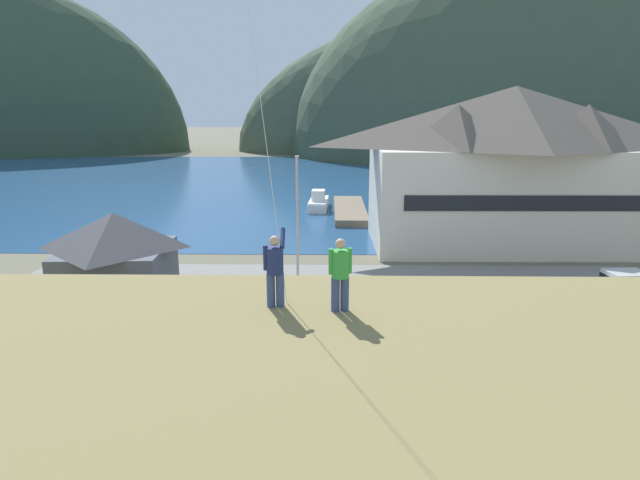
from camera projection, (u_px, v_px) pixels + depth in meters
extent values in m
plane|color=#66604C|center=(337.00, 366.00, 23.13)|extent=(600.00, 600.00, 0.00)
cube|color=gray|center=(336.00, 320.00, 27.98)|extent=(40.00, 20.00, 0.10)
cube|color=navy|center=(331.00, 181.00, 81.42)|extent=(360.00, 84.00, 0.03)
ellipsoid|color=#42513D|center=(465.00, 151.00, 139.78)|extent=(116.74, 44.02, 66.87)
ellipsoid|color=#3D4C38|center=(517.00, 154.00, 129.29)|extent=(107.91, 74.60, 89.76)
cube|color=beige|center=(508.00, 197.00, 42.73)|extent=(21.18, 10.40, 7.75)
cube|color=black|center=(533.00, 203.00, 37.66)|extent=(17.90, 0.28, 1.10)
pyramid|color=#60564C|center=(515.00, 117.00, 41.27)|extent=(22.45, 11.43, 4.58)
pyramid|color=#60564C|center=(457.00, 127.00, 39.72)|extent=(5.65, 5.65, 3.20)
pyramid|color=#60564C|center=(587.00, 127.00, 39.67)|extent=(5.65, 5.65, 3.20)
cube|color=#474C56|center=(119.00, 280.00, 28.83)|extent=(5.48, 5.59, 3.59)
pyramid|color=#47474C|center=(114.00, 230.00, 28.18)|extent=(5.92, 6.14, 1.86)
cube|color=black|center=(102.00, 308.00, 26.34)|extent=(1.10, 0.12, 2.51)
cube|color=#70604C|center=(350.00, 210.00, 56.61)|extent=(3.20, 14.29, 0.70)
cube|color=silver|center=(319.00, 205.00, 58.96)|extent=(2.26, 6.17, 0.90)
cube|color=white|center=(319.00, 200.00, 58.84)|extent=(2.19, 5.98, 0.16)
cube|color=silver|center=(318.00, 195.00, 58.24)|extent=(1.45, 1.89, 1.10)
cube|color=#23564C|center=(384.00, 215.00, 53.47)|extent=(2.40, 6.03, 0.90)
cube|color=#33665B|center=(384.00, 210.00, 53.34)|extent=(2.33, 5.85, 0.16)
cube|color=silver|center=(385.00, 204.00, 52.77)|extent=(1.47, 1.88, 1.10)
cube|color=silver|center=(625.00, 352.00, 22.61)|extent=(4.33, 2.14, 0.80)
cube|color=beige|center=(624.00, 335.00, 22.44)|extent=(2.22, 1.77, 0.70)
cube|color=black|center=(623.00, 335.00, 22.45)|extent=(2.27, 1.80, 0.32)
cylinder|color=black|center=(598.00, 369.00, 21.94)|extent=(0.66, 0.27, 0.64)
cylinder|color=black|center=(582.00, 350.00, 23.72)|extent=(0.66, 0.27, 0.64)
cube|color=#9EA3A8|center=(96.00, 343.00, 23.47)|extent=(4.31, 2.09, 0.80)
cube|color=gray|center=(97.00, 326.00, 23.28)|extent=(2.21, 1.74, 0.70)
cube|color=black|center=(98.00, 327.00, 23.29)|extent=(2.25, 1.78, 0.32)
cylinder|color=black|center=(78.00, 341.00, 24.57)|extent=(0.65, 0.26, 0.64)
cylinder|color=black|center=(55.00, 359.00, 22.79)|extent=(0.65, 0.26, 0.64)
cylinder|color=black|center=(136.00, 343.00, 24.34)|extent=(0.65, 0.26, 0.64)
cylinder|color=black|center=(118.00, 362.00, 22.57)|extent=(0.65, 0.26, 0.64)
cylinder|color=black|center=(19.00, 353.00, 23.42)|extent=(0.64, 0.23, 0.64)
cylinder|color=black|center=(40.00, 335.00, 25.21)|extent=(0.64, 0.23, 0.64)
cube|color=#9EA3A8|center=(533.00, 303.00, 28.23)|extent=(4.34, 2.15, 0.80)
cube|color=gray|center=(537.00, 289.00, 28.04)|extent=(2.23, 1.77, 0.70)
cube|color=black|center=(537.00, 290.00, 28.05)|extent=(2.27, 1.81, 0.32)
cylinder|color=black|center=(501.00, 303.00, 29.35)|extent=(0.66, 0.27, 0.64)
cylinder|color=black|center=(509.00, 316.00, 27.57)|extent=(0.66, 0.27, 0.64)
cylinder|color=black|center=(554.00, 305.00, 29.08)|extent=(0.66, 0.27, 0.64)
cylinder|color=black|center=(565.00, 318.00, 27.30)|extent=(0.66, 0.27, 0.64)
cube|color=silver|center=(343.00, 300.00, 28.67)|extent=(4.30, 2.04, 0.80)
cube|color=beige|center=(340.00, 286.00, 28.50)|extent=(2.19, 1.72, 0.70)
cube|color=black|center=(340.00, 287.00, 28.51)|extent=(2.23, 1.76, 0.32)
cylinder|color=black|center=(368.00, 314.00, 27.78)|extent=(0.65, 0.26, 0.64)
cylinder|color=black|center=(368.00, 302.00, 29.56)|extent=(0.65, 0.26, 0.64)
cylinder|color=black|center=(315.00, 313.00, 27.98)|extent=(0.65, 0.26, 0.64)
cylinder|color=black|center=(318.00, 301.00, 29.76)|extent=(0.65, 0.26, 0.64)
cube|color=silver|center=(627.00, 291.00, 30.16)|extent=(4.33, 2.13, 0.80)
cube|color=beige|center=(626.00, 278.00, 29.97)|extent=(2.22, 1.76, 0.70)
cube|color=black|center=(626.00, 278.00, 29.98)|extent=(2.27, 1.80, 0.32)
cylinder|color=black|center=(639.00, 291.00, 31.23)|extent=(0.66, 0.27, 0.64)
cylinder|color=black|center=(612.00, 304.00, 29.28)|extent=(0.66, 0.27, 0.64)
cylinder|color=black|center=(594.00, 292.00, 31.06)|extent=(0.66, 0.27, 0.64)
cube|color=#9EA3A8|center=(327.00, 344.00, 23.34)|extent=(4.35, 2.20, 0.80)
cube|color=gray|center=(324.00, 327.00, 23.18)|extent=(2.25, 1.80, 0.70)
cube|color=black|center=(324.00, 328.00, 23.19)|extent=(2.29, 1.83, 0.32)
cylinder|color=black|center=(358.00, 364.00, 22.40)|extent=(0.66, 0.28, 0.64)
cylinder|color=black|center=(360.00, 345.00, 24.17)|extent=(0.66, 0.28, 0.64)
cylinder|color=black|center=(293.00, 360.00, 22.70)|extent=(0.66, 0.28, 0.64)
cylinder|color=black|center=(299.00, 342.00, 24.47)|extent=(0.66, 0.28, 0.64)
cube|color=#B28923|center=(467.00, 349.00, 22.84)|extent=(4.29, 2.02, 0.80)
cube|color=olive|center=(464.00, 333.00, 22.66)|extent=(2.18, 1.71, 0.70)
cube|color=black|center=(464.00, 333.00, 22.67)|extent=(2.23, 1.74, 0.32)
cylinder|color=black|center=(506.00, 367.00, 22.09)|extent=(0.65, 0.25, 0.64)
cylinder|color=black|center=(491.00, 348.00, 23.88)|extent=(0.65, 0.25, 0.64)
cylinder|color=black|center=(440.00, 368.00, 21.99)|extent=(0.65, 0.25, 0.64)
cylinder|color=black|center=(429.00, 349.00, 23.78)|extent=(0.65, 0.25, 0.64)
cylinder|color=#ADADB2|center=(297.00, 223.00, 32.42)|extent=(0.16, 0.16, 7.86)
cube|color=#4C4C51|center=(297.00, 158.00, 31.85)|extent=(0.24, 0.70, 0.20)
cylinder|color=#384770|center=(271.00, 290.00, 12.93)|extent=(0.20, 0.20, 0.82)
cylinder|color=#384770|center=(280.00, 290.00, 12.93)|extent=(0.20, 0.20, 0.82)
cylinder|color=navy|center=(275.00, 261.00, 12.76)|extent=(0.40, 0.40, 0.64)
sphere|color=tan|center=(274.00, 241.00, 12.64)|extent=(0.24, 0.24, 0.24)
cylinder|color=navy|center=(283.00, 238.00, 12.81)|extent=(0.12, 0.56, 0.43)
cylinder|color=navy|center=(265.00, 258.00, 12.74)|extent=(0.11, 0.11, 0.60)
cylinder|color=#384770|center=(335.00, 294.00, 12.63)|extent=(0.20, 0.20, 0.82)
cylinder|color=#384770|center=(345.00, 294.00, 12.66)|extent=(0.20, 0.20, 0.82)
cylinder|color=green|center=(340.00, 264.00, 12.47)|extent=(0.40, 0.40, 0.64)
sphere|color=tan|center=(340.00, 244.00, 12.36)|extent=(0.24, 0.24, 0.24)
cylinder|color=green|center=(331.00, 262.00, 12.42)|extent=(0.11, 0.11, 0.60)
cylinder|color=green|center=(350.00, 261.00, 12.49)|extent=(0.11, 0.11, 0.60)
cylinder|color=silver|center=(252.00, 32.00, 13.75)|extent=(1.94, 4.15, 13.02)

